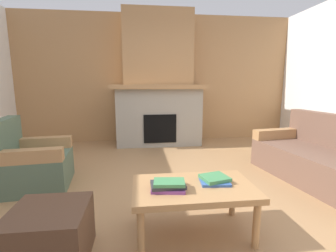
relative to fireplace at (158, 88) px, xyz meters
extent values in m
plane|color=#9E754C|center=(0.00, -2.62, -1.16)|extent=(9.00, 9.00, 0.00)
cube|color=#A87A4C|center=(0.00, 0.38, 0.19)|extent=(6.00, 0.12, 2.70)
cube|color=gray|center=(0.00, -0.03, -0.59)|extent=(1.70, 0.70, 1.15)
cube|color=black|center=(0.00, -0.36, -0.78)|extent=(0.64, 0.08, 0.56)
cube|color=#A87A4C|center=(0.00, -0.08, 0.03)|extent=(1.90, 0.82, 0.08)
cube|color=#A87A4C|center=(0.00, 0.07, 0.80)|extent=(1.40, 0.50, 1.47)
cube|color=brown|center=(1.90, -2.35, -0.96)|extent=(1.09, 1.90, 0.40)
cube|color=#A87A4C|center=(1.78, -1.54, -0.69)|extent=(0.85, 0.28, 0.15)
cube|color=#4C604C|center=(-1.67, -2.03, -0.96)|extent=(0.84, 0.84, 0.40)
cube|color=#4C604C|center=(-1.98, -2.06, -0.54)|extent=(0.22, 0.77, 0.45)
cube|color=#A87A4C|center=(-1.64, -2.34, -0.69)|extent=(0.77, 0.22, 0.15)
cube|color=#A87A4C|center=(-1.71, -1.72, -0.69)|extent=(0.77, 0.22, 0.15)
cube|color=#A87A4C|center=(0.03, -3.20, -0.76)|extent=(1.00, 0.60, 0.05)
cylinder|color=#A87A4C|center=(-0.41, -3.44, -0.97)|extent=(0.06, 0.06, 0.38)
cylinder|color=#A87A4C|center=(0.47, -3.44, -0.97)|extent=(0.06, 0.06, 0.38)
cylinder|color=#A87A4C|center=(-0.41, -2.96, -0.97)|extent=(0.06, 0.06, 0.38)
cylinder|color=#A87A4C|center=(0.47, -2.96, -0.97)|extent=(0.06, 0.06, 0.38)
cube|color=#4C3323|center=(-1.05, -3.40, -0.96)|extent=(0.52, 0.52, 0.40)
cube|color=#7A3D84|center=(-0.18, -3.24, -0.72)|extent=(0.30, 0.26, 0.03)
cube|color=#2D2D33|center=(-0.19, -3.25, -0.69)|extent=(0.27, 0.18, 0.03)
cube|color=#3D7F4C|center=(-0.18, -3.27, -0.67)|extent=(0.26, 0.18, 0.03)
cube|color=#335699|center=(0.22, -3.16, -0.72)|extent=(0.26, 0.24, 0.02)
cube|color=#3D7F4C|center=(0.22, -3.15, -0.70)|extent=(0.26, 0.24, 0.03)
camera|label=1|loc=(-0.40, -5.04, 0.10)|focal=25.92mm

